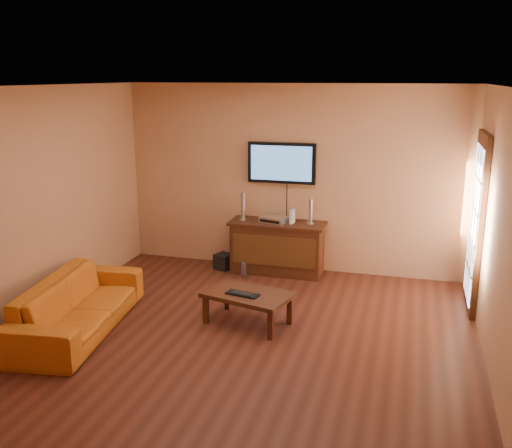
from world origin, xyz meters
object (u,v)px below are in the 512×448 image
at_px(game_console, 292,216).
at_px(speaker_left, 243,208).
at_px(media_console, 277,247).
at_px(av_receiver, 274,220).
at_px(sofa, 78,297).
at_px(bottle, 244,270).
at_px(keyboard, 243,294).
at_px(television, 282,163).
at_px(subwoofer, 224,261).
at_px(coffee_table, 248,297).
at_px(speaker_right, 311,213).

bearing_deg(game_console, speaker_left, -172.73).
relative_size(media_console, av_receiver, 3.77).
height_order(sofa, av_receiver, av_receiver).
bearing_deg(bottle, speaker_left, 107.84).
bearing_deg(keyboard, media_console, 91.52).
relative_size(television, speaker_left, 2.45).
height_order(television, subwoofer, television).
bearing_deg(media_console, television, 90.00).
distance_m(sofa, speaker_left, 2.81).
bearing_deg(av_receiver, bottle, -126.26).
height_order(media_console, television, television).
xyz_separation_m(game_console, keyboard, (-0.17, -1.91, -0.47)).
bearing_deg(coffee_table, keyboard, -116.96).
relative_size(media_console, coffee_table, 1.26).
height_order(coffee_table, sofa, sofa).
distance_m(speaker_right, keyboard, 2.04).
xyz_separation_m(media_console, game_console, (0.22, 0.01, 0.47)).
relative_size(speaker_left, subwoofer, 1.77).
bearing_deg(television, keyboard, -88.64).
height_order(game_console, bottle, game_console).
relative_size(media_console, speaker_left, 3.41).
height_order(speaker_left, speaker_right, speaker_left).
bearing_deg(subwoofer, bottle, -12.00).
relative_size(sofa, speaker_right, 5.69).
distance_m(sofa, game_console, 3.19).
distance_m(sofa, keyboard, 1.85).
distance_m(av_receiver, keyboard, 1.92).
relative_size(bottle, keyboard, 0.54).
distance_m(bottle, keyboard, 1.68).
distance_m(media_console, subwoofer, 0.85).
xyz_separation_m(sofa, av_receiver, (1.66, 2.47, 0.40)).
distance_m(subwoofer, bottle, 0.47).
bearing_deg(speaker_left, television, 24.07).
height_order(media_console, bottle, media_console).
distance_m(coffee_table, bottle, 1.61).
bearing_deg(bottle, television, 52.14).
relative_size(television, sofa, 0.48).
distance_m(speaker_right, game_console, 0.27).
bearing_deg(coffee_table, speaker_left, 108.32).
bearing_deg(game_console, sofa, -121.47).
relative_size(game_console, keyboard, 0.48).
bearing_deg(media_console, coffee_table, -87.24).
bearing_deg(bottle, coffee_table, -71.59).
xyz_separation_m(media_console, subwoofer, (-0.81, -0.06, -0.27)).
relative_size(speaker_left, av_receiver, 1.11).
relative_size(media_console, television, 1.39).
height_order(subwoofer, keyboard, keyboard).
relative_size(coffee_table, sofa, 0.53).
bearing_deg(keyboard, game_console, 85.04).
bearing_deg(television, coffee_table, -87.54).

